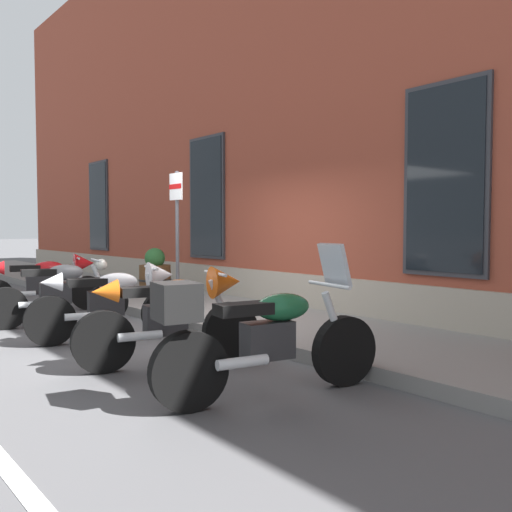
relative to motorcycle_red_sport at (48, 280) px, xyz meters
name	(u,v)px	position (x,y,z in m)	size (l,w,h in m)	color
ground_plane	(183,331)	(2.98, 0.91, -0.56)	(140.00, 140.00, 0.00)	#4C4C4F
sidewalk	(246,317)	(2.98, 2.06, -0.48)	(33.26, 2.30, 0.16)	slate
brick_pub_facade	(406,90)	(2.98, 6.14, 3.69)	(27.26, 5.98, 8.50)	brown
motorcycle_red_sport	(48,280)	(0.00, 0.00, 0.00)	(0.75, 2.08, 1.02)	black
motorcycle_grey_naked	(60,293)	(1.42, -0.29, -0.07)	(0.68, 2.07, 0.99)	black
motorcycle_white_sport	(116,298)	(2.99, -0.12, 0.00)	(0.75, 2.06, 1.02)	black
motorcycle_orange_sport	(177,312)	(4.60, -0.17, 0.01)	(0.74, 2.00, 1.05)	black
motorcycle_green_touring	(261,336)	(6.08, -0.24, 0.00)	(0.80, 2.17, 1.33)	black
parking_sign	(177,219)	(1.86, 1.49, 1.06)	(0.36, 0.07, 2.24)	#4C4C51
barrel_planter	(155,275)	(0.06, 2.06, -0.02)	(0.65, 0.65, 0.92)	brown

